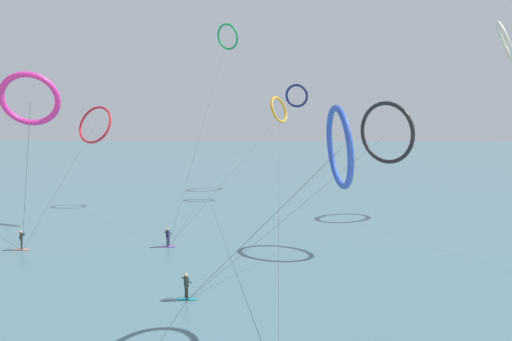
{
  "coord_description": "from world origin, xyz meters",
  "views": [
    {
      "loc": [
        1.01,
        -3.71,
        11.35
      ],
      "look_at": [
        0.0,
        23.89,
        7.9
      ],
      "focal_mm": 29.11,
      "sensor_mm": 36.0,
      "label": 1
    }
  ],
  "objects_px": {
    "kite_amber": "(279,110)",
    "kite_crimson": "(95,125)",
    "surfer_coral": "(21,241)",
    "kite_navy": "(296,96)",
    "kite_emerald": "(228,37)",
    "kite_magenta": "(30,99)",
    "surfer_violet": "(168,239)",
    "kite_ivory": "(506,42)",
    "surfer_teal": "(186,288)",
    "kite_cobalt": "(339,147)",
    "kite_charcoal": "(386,133)"
  },
  "relations": [
    {
      "from": "surfer_coral",
      "to": "kite_cobalt",
      "type": "bearing_deg",
      "value": -152.35
    },
    {
      "from": "kite_ivory",
      "to": "kite_crimson",
      "type": "bearing_deg",
      "value": 123.22
    },
    {
      "from": "surfer_violet",
      "to": "kite_emerald",
      "type": "distance_m",
      "value": 29.4
    },
    {
      "from": "kite_emerald",
      "to": "surfer_violet",
      "type": "bearing_deg",
      "value": 114.55
    },
    {
      "from": "kite_emerald",
      "to": "kite_magenta",
      "type": "bearing_deg",
      "value": 101.49
    },
    {
      "from": "surfer_teal",
      "to": "kite_charcoal",
      "type": "relative_size",
      "value": 0.1
    },
    {
      "from": "kite_amber",
      "to": "kite_crimson",
      "type": "xyz_separation_m",
      "value": [
        -20.27,
        -22.84,
        -2.1
      ]
    },
    {
      "from": "kite_crimson",
      "to": "kite_charcoal",
      "type": "bearing_deg",
      "value": 4.1
    },
    {
      "from": "kite_cobalt",
      "to": "kite_magenta",
      "type": "relative_size",
      "value": 0.83
    },
    {
      "from": "surfer_coral",
      "to": "kite_magenta",
      "type": "height_order",
      "value": "kite_magenta"
    },
    {
      "from": "surfer_teal",
      "to": "kite_amber",
      "type": "bearing_deg",
      "value": 136.93
    },
    {
      "from": "kite_emerald",
      "to": "kite_ivory",
      "type": "bearing_deg",
      "value": -155.3
    },
    {
      "from": "kite_navy",
      "to": "kite_ivory",
      "type": "bearing_deg",
      "value": -179.39
    },
    {
      "from": "surfer_teal",
      "to": "kite_ivory",
      "type": "distance_m",
      "value": 45.4
    },
    {
      "from": "surfer_violet",
      "to": "kite_ivory",
      "type": "bearing_deg",
      "value": 128.21
    },
    {
      "from": "kite_crimson",
      "to": "kite_amber",
      "type": "bearing_deg",
      "value": 69.36
    },
    {
      "from": "surfer_coral",
      "to": "surfer_teal",
      "type": "bearing_deg",
      "value": -154.25
    },
    {
      "from": "kite_amber",
      "to": "kite_ivory",
      "type": "xyz_separation_m",
      "value": [
        25.72,
        -17.05,
        7.33
      ]
    },
    {
      "from": "kite_emerald",
      "to": "kite_magenta",
      "type": "height_order",
      "value": "kite_emerald"
    },
    {
      "from": "kite_crimson",
      "to": "kite_charcoal",
      "type": "distance_m",
      "value": 30.11
    },
    {
      "from": "surfer_teal",
      "to": "kite_ivory",
      "type": "relative_size",
      "value": 0.04
    },
    {
      "from": "kite_navy",
      "to": "surfer_teal",
      "type": "bearing_deg",
      "value": 96.57
    },
    {
      "from": "surfer_teal",
      "to": "kite_navy",
      "type": "height_order",
      "value": "kite_navy"
    },
    {
      "from": "kite_crimson",
      "to": "kite_emerald",
      "type": "relative_size",
      "value": 0.54
    },
    {
      "from": "surfer_teal",
      "to": "kite_crimson",
      "type": "relative_size",
      "value": 0.13
    },
    {
      "from": "surfer_coral",
      "to": "kite_magenta",
      "type": "bearing_deg",
      "value": -172.66
    },
    {
      "from": "surfer_violet",
      "to": "kite_amber",
      "type": "xyz_separation_m",
      "value": [
        10.33,
        31.89,
        11.99
      ]
    },
    {
      "from": "surfer_coral",
      "to": "kite_navy",
      "type": "height_order",
      "value": "kite_navy"
    },
    {
      "from": "surfer_coral",
      "to": "kite_amber",
      "type": "bearing_deg",
      "value": -68.82
    },
    {
      "from": "kite_charcoal",
      "to": "kite_navy",
      "type": "distance_m",
      "value": 24.42
    },
    {
      "from": "surfer_teal",
      "to": "kite_navy",
      "type": "xyz_separation_m",
      "value": [
        8.77,
        34.2,
        13.7
      ]
    },
    {
      "from": "surfer_violet",
      "to": "kite_emerald",
      "type": "xyz_separation_m",
      "value": [
        3.36,
        20.19,
        21.11
      ]
    },
    {
      "from": "kite_emerald",
      "to": "kite_cobalt",
      "type": "relative_size",
      "value": 1.96
    },
    {
      "from": "surfer_coral",
      "to": "kite_crimson",
      "type": "height_order",
      "value": "kite_crimson"
    },
    {
      "from": "kite_crimson",
      "to": "kite_magenta",
      "type": "xyz_separation_m",
      "value": [
        2.2,
        -15.65,
        2.0
      ]
    },
    {
      "from": "surfer_teal",
      "to": "kite_charcoal",
      "type": "height_order",
      "value": "kite_charcoal"
    },
    {
      "from": "surfer_violet",
      "to": "kite_crimson",
      "type": "distance_m",
      "value": 16.69
    },
    {
      "from": "kite_charcoal",
      "to": "kite_magenta",
      "type": "xyz_separation_m",
      "value": [
        -26.61,
        -6.93,
        2.55
      ]
    },
    {
      "from": "surfer_violet",
      "to": "kite_magenta",
      "type": "distance_m",
      "value": 15.65
    },
    {
      "from": "kite_crimson",
      "to": "surfer_teal",
      "type": "bearing_deg",
      "value": -34.11
    },
    {
      "from": "kite_emerald",
      "to": "kite_navy",
      "type": "distance_m",
      "value": 12.31
    },
    {
      "from": "surfer_teal",
      "to": "kite_navy",
      "type": "relative_size",
      "value": 0.07
    },
    {
      "from": "surfer_coral",
      "to": "kite_ivory",
      "type": "bearing_deg",
      "value": -105.94
    },
    {
      "from": "surfer_violet",
      "to": "kite_ivory",
      "type": "xyz_separation_m",
      "value": [
        36.05,
        14.84,
        19.32
      ]
    },
    {
      "from": "surfer_coral",
      "to": "kite_navy",
      "type": "bearing_deg",
      "value": -79.63
    },
    {
      "from": "kite_amber",
      "to": "kite_navy",
      "type": "distance_m",
      "value": 8.84
    },
    {
      "from": "kite_amber",
      "to": "kite_magenta",
      "type": "relative_size",
      "value": 3.67
    },
    {
      "from": "kite_emerald",
      "to": "kite_magenta",
      "type": "relative_size",
      "value": 1.62
    },
    {
      "from": "kite_emerald",
      "to": "kite_navy",
      "type": "height_order",
      "value": "kite_emerald"
    },
    {
      "from": "kite_emerald",
      "to": "kite_charcoal",
      "type": "bearing_deg",
      "value": 161.98
    }
  ]
}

